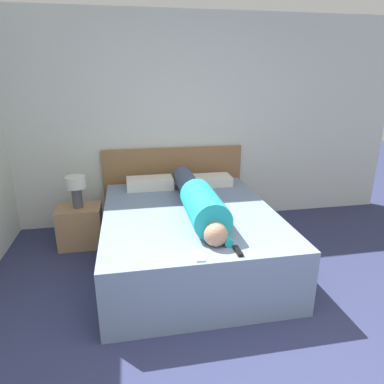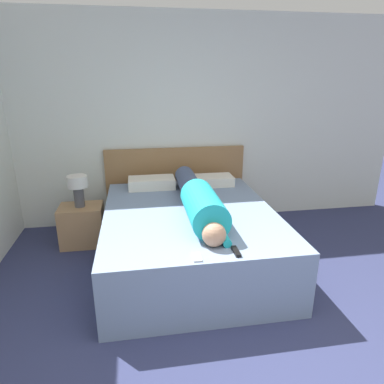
{
  "view_description": "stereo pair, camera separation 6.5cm",
  "coord_description": "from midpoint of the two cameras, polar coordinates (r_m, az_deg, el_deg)",
  "views": [
    {
      "loc": [
        -0.79,
        -1.06,
        1.87
      ],
      "look_at": [
        -0.23,
        1.91,
        0.84
      ],
      "focal_mm": 32.0,
      "sensor_mm": 36.0,
      "label": 1
    },
    {
      "loc": [
        -0.72,
        -1.07,
        1.87
      ],
      "look_at": [
        -0.23,
        1.91,
        0.84
      ],
      "focal_mm": 32.0,
      "sensor_mm": 36.0,
      "label": 2
    }
  ],
  "objects": [
    {
      "name": "table_lamp",
      "position": [
        3.99,
        -19.22,
        0.76
      ],
      "size": [
        0.22,
        0.22,
        0.36
      ],
      "color": "#4C4C51",
      "rests_on": "nightstand"
    },
    {
      "name": "pillow_second",
      "position": [
        4.22,
        2.52,
        1.96
      ],
      "size": [
        0.52,
        0.29,
        0.11
      ],
      "color": "silver",
      "rests_on": "bed"
    },
    {
      "name": "bed",
      "position": [
        3.54,
        -0.99,
        -7.56
      ],
      "size": [
        1.68,
        2.06,
        0.59
      ],
      "color": "#7589A8",
      "rests_on": "ground_plane"
    },
    {
      "name": "person_lying",
      "position": [
        3.3,
        0.52,
        -1.35
      ],
      "size": [
        0.32,
        1.75,
        0.32
      ],
      "color": "tan",
      "rests_on": "bed"
    },
    {
      "name": "tv_remote",
      "position": [
        2.67,
        6.96,
        -9.73
      ],
      "size": [
        0.04,
        0.15,
        0.02
      ],
      "color": "black",
      "rests_on": "bed"
    },
    {
      "name": "wall_back",
      "position": [
        4.45,
        -0.79,
        11.49
      ],
      "size": [
        5.61,
        0.06,
        2.6
      ],
      "color": "silver",
      "rests_on": "ground_plane"
    },
    {
      "name": "cell_phone",
      "position": [
        2.58,
        0.46,
        -10.79
      ],
      "size": [
        0.06,
        0.13,
        0.01
      ],
      "color": "#B2B7BC",
      "rests_on": "bed"
    },
    {
      "name": "pillow_near_headboard",
      "position": [
        4.12,
        -7.48,
        1.48
      ],
      "size": [
        0.55,
        0.29,
        0.13
      ],
      "color": "silver",
      "rests_on": "bed"
    },
    {
      "name": "nightstand",
      "position": [
        4.15,
        -18.53,
        -5.41
      ],
      "size": [
        0.48,
        0.37,
        0.47
      ],
      "color": "#A37A51",
      "rests_on": "ground_plane"
    },
    {
      "name": "headboard",
      "position": [
        4.53,
        -3.46,
        1.17
      ],
      "size": [
        1.8,
        0.04,
        1.0
      ],
      "color": "olive",
      "rests_on": "ground_plane"
    }
  ]
}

